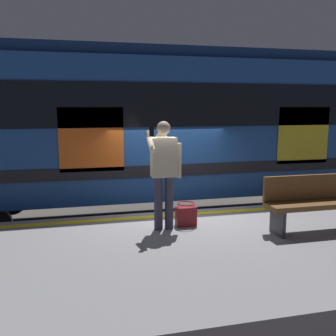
{
  "coord_description": "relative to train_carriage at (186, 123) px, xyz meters",
  "views": [
    {
      "loc": [
        1.8,
        6.81,
        2.98
      ],
      "look_at": [
        0.24,
        0.3,
        1.87
      ],
      "focal_mm": 39.99,
      "sensor_mm": 36.0,
      "label": 1
    }
  ],
  "objects": [
    {
      "name": "ground_plane",
      "position": [
        0.82,
        2.24,
        -2.57
      ],
      "size": [
        25.96,
        25.96,
        0.0
      ],
      "primitive_type": "plane",
      "color": "#4C4742"
    },
    {
      "name": "platform",
      "position": [
        0.82,
        4.16,
        -2.09
      ],
      "size": [
        17.3,
        3.85,
        0.97
      ],
      "primitive_type": "cube",
      "color": "gray",
      "rests_on": "ground"
    },
    {
      "name": "safety_line",
      "position": [
        0.82,
        2.54,
        -1.6
      ],
      "size": [
        16.96,
        0.16,
        0.01
      ],
      "primitive_type": "cube",
      "color": "yellow",
      "rests_on": "platform"
    },
    {
      "name": "track_rail_near",
      "position": [
        0.82,
        0.71,
        -2.49
      ],
      "size": [
        22.5,
        0.08,
        0.16
      ],
      "primitive_type": "cube",
      "color": "slate",
      "rests_on": "ground"
    },
    {
      "name": "track_rail_far",
      "position": [
        0.82,
        -0.72,
        -2.49
      ],
      "size": [
        22.5,
        0.08,
        0.16
      ],
      "primitive_type": "cube",
      "color": "slate",
      "rests_on": "ground"
    },
    {
      "name": "train_carriage",
      "position": [
        0.0,
        0.0,
        0.0
      ],
      "size": [
        13.57,
        2.93,
        4.07
      ],
      "color": "#1E478C",
      "rests_on": "ground"
    },
    {
      "name": "passenger",
      "position": [
        1.3,
        3.23,
        -0.55
      ],
      "size": [
        0.57,
        0.55,
        1.78
      ],
      "color": "#383347",
      "rests_on": "platform"
    },
    {
      "name": "handbag",
      "position": [
        0.9,
        3.16,
        -1.42
      ],
      "size": [
        0.34,
        0.31,
        0.4
      ],
      "color": "maroon",
      "rests_on": "platform"
    },
    {
      "name": "bench",
      "position": [
        -1.03,
        3.87,
        -1.11
      ],
      "size": [
        1.63,
        0.44,
        0.9
      ],
      "color": "brown",
      "rests_on": "platform"
    }
  ]
}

